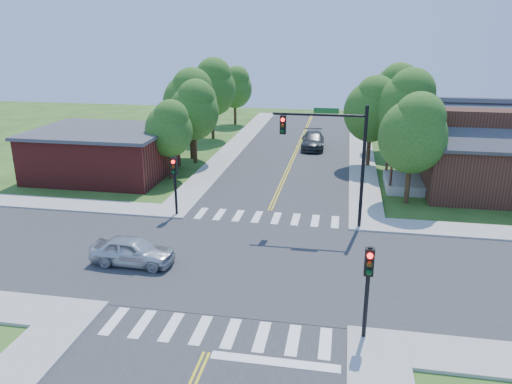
% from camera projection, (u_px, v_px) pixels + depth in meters
% --- Properties ---
extents(ground, '(100.00, 100.00, 0.00)m').
position_uv_depth(ground, '(247.00, 262.00, 25.06)').
color(ground, '#294A17').
rests_on(ground, ground).
extents(road_ns, '(10.00, 90.00, 0.04)m').
position_uv_depth(road_ns, '(247.00, 262.00, 25.05)').
color(road_ns, '#2D2D30').
rests_on(road_ns, ground).
extents(road_ew, '(90.00, 10.00, 0.04)m').
position_uv_depth(road_ew, '(247.00, 262.00, 25.05)').
color(road_ew, '#2D2D30').
rests_on(road_ew, ground).
extents(intersection_patch, '(10.20, 10.20, 0.06)m').
position_uv_depth(intersection_patch, '(247.00, 262.00, 25.06)').
color(intersection_patch, '#2D2D30').
rests_on(intersection_patch, ground).
extents(sidewalk_ne, '(40.00, 40.00, 0.14)m').
position_uv_depth(sidewalk_ne, '(496.00, 185.00, 37.14)').
color(sidewalk_ne, '#9E9B93').
rests_on(sidewalk_ne, ground).
extents(sidewalk_nw, '(40.00, 40.00, 0.14)m').
position_uv_depth(sidewalk_nw, '(101.00, 165.00, 42.49)').
color(sidewalk_nw, '#9E9B93').
rests_on(sidewalk_nw, ground).
extents(crosswalk_north, '(8.85, 2.00, 0.01)m').
position_uv_depth(crosswalk_north, '(267.00, 217.00, 30.83)').
color(crosswalk_north, white).
rests_on(crosswalk_north, ground).
extents(crosswalk_south, '(8.85, 2.00, 0.01)m').
position_uv_depth(crosswalk_south, '(216.00, 332.00, 19.25)').
color(crosswalk_south, white).
rests_on(crosswalk_south, ground).
extents(centerline, '(0.30, 90.00, 0.01)m').
position_uv_depth(centerline, '(247.00, 261.00, 25.04)').
color(centerline, gold).
rests_on(centerline, ground).
extents(stop_bar, '(4.60, 0.45, 0.09)m').
position_uv_depth(stop_bar, '(275.00, 363.00, 17.53)').
color(stop_bar, white).
rests_on(stop_bar, ground).
extents(signal_mast_ne, '(5.30, 0.42, 7.20)m').
position_uv_depth(signal_mast_ne, '(334.00, 146.00, 28.10)').
color(signal_mast_ne, black).
rests_on(signal_mast_ne, ground).
extents(signal_pole_se, '(0.34, 0.42, 3.80)m').
position_uv_depth(signal_pole_se, '(368.00, 276.00, 18.02)').
color(signal_pole_se, black).
rests_on(signal_pole_se, ground).
extents(signal_pole_nw, '(0.34, 0.42, 3.80)m').
position_uv_depth(signal_pole_nw, '(175.00, 175.00, 30.38)').
color(signal_pole_nw, black).
rests_on(signal_pole_nw, ground).
extents(house_ne, '(13.05, 8.80, 7.11)m').
position_uv_depth(house_ne, '(499.00, 147.00, 34.76)').
color(house_ne, '#341A12').
rests_on(house_ne, ground).
extents(building_nw, '(10.40, 8.40, 3.73)m').
position_uv_depth(building_nw, '(103.00, 152.00, 39.20)').
color(building_nw, maroon).
rests_on(building_nw, ground).
extents(tree_e_a, '(4.38, 4.16, 7.45)m').
position_uv_depth(tree_e_a, '(414.00, 132.00, 31.95)').
color(tree_e_a, '#382314').
rests_on(tree_e_a, ground).
extents(tree_e_b, '(4.92, 4.67, 8.36)m').
position_uv_depth(tree_e_b, '(407.00, 105.00, 39.00)').
color(tree_e_b, '#382314').
rests_on(tree_e_b, ground).
extents(tree_e_c, '(4.87, 4.63, 8.28)m').
position_uv_depth(tree_e_c, '(396.00, 94.00, 45.92)').
color(tree_e_c, '#382314').
rests_on(tree_e_c, ground).
extents(tree_e_d, '(4.16, 3.95, 7.07)m').
position_uv_depth(tree_e_d, '(388.00, 91.00, 54.82)').
color(tree_e_d, '#382314').
rests_on(tree_e_d, ground).
extents(tree_w_a, '(3.63, 3.45, 6.17)m').
position_uv_depth(tree_w_a, '(169.00, 127.00, 37.71)').
color(tree_w_a, '#382314').
rests_on(tree_w_a, ground).
extents(tree_w_b, '(4.74, 4.50, 8.06)m').
position_uv_depth(tree_w_b, '(191.00, 99.00, 43.32)').
color(tree_w_b, '#382314').
rests_on(tree_w_b, ground).
extents(tree_w_c, '(4.96, 4.71, 8.43)m').
position_uv_depth(tree_w_c, '(212.00, 86.00, 51.29)').
color(tree_w_c, '#382314').
rests_on(tree_w_c, ground).
extents(tree_w_d, '(4.11, 3.91, 6.99)m').
position_uv_depth(tree_w_d, '(235.00, 86.00, 59.39)').
color(tree_w_d, '#382314').
rests_on(tree_w_d, ground).
extents(tree_house, '(4.51, 4.28, 7.66)m').
position_uv_depth(tree_house, '(373.00, 108.00, 40.65)').
color(tree_house, '#382314').
rests_on(tree_house, ground).
extents(tree_bldg, '(4.26, 4.05, 7.24)m').
position_uv_depth(tree_bldg, '(194.00, 109.00, 41.97)').
color(tree_bldg, '#382314').
rests_on(tree_bldg, ground).
extents(car_silver, '(1.93, 4.27, 1.42)m').
position_uv_depth(car_silver, '(133.00, 252.00, 24.59)').
color(car_silver, silver).
rests_on(car_silver, ground).
extents(car_dgrey, '(2.66, 5.52, 1.54)m').
position_uv_depth(car_dgrey, '(313.00, 141.00, 48.40)').
color(car_dgrey, '#2E3133').
rests_on(car_dgrey, ground).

